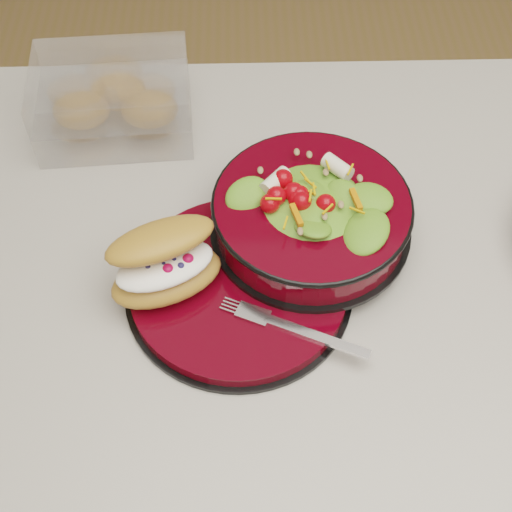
{
  "coord_description": "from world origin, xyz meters",
  "views": [
    {
      "loc": [
        0.01,
        -0.49,
        1.58
      ],
      "look_at": [
        0.02,
        -0.02,
        0.94
      ],
      "focal_mm": 50.0,
      "sensor_mm": 36.0,
      "label": 1
    }
  ],
  "objects_px": {
    "island_counter": "(241,421)",
    "croissant": "(165,262)",
    "salad_bowl": "(312,209)",
    "fork": "(297,330)",
    "pastry_box": "(114,100)",
    "dinner_plate": "(240,287)"
  },
  "relations": [
    {
      "from": "island_counter",
      "to": "croissant",
      "type": "xyz_separation_m",
      "value": [
        -0.07,
        -0.03,
        0.5
      ]
    },
    {
      "from": "croissant",
      "to": "fork",
      "type": "bearing_deg",
      "value": -48.39
    },
    {
      "from": "pastry_box",
      "to": "croissant",
      "type": "bearing_deg",
      "value": -76.98
    },
    {
      "from": "dinner_plate",
      "to": "croissant",
      "type": "height_order",
      "value": "croissant"
    },
    {
      "from": "island_counter",
      "to": "pastry_box",
      "type": "distance_m",
      "value": 0.57
    },
    {
      "from": "island_counter",
      "to": "pastry_box",
      "type": "xyz_separation_m",
      "value": [
        -0.16,
        0.24,
        0.49
      ]
    },
    {
      "from": "island_counter",
      "to": "salad_bowl",
      "type": "height_order",
      "value": "salad_bowl"
    },
    {
      "from": "dinner_plate",
      "to": "croissant",
      "type": "distance_m",
      "value": 0.09
    },
    {
      "from": "fork",
      "to": "pastry_box",
      "type": "relative_size",
      "value": 0.69
    },
    {
      "from": "island_counter",
      "to": "pastry_box",
      "type": "bearing_deg",
      "value": 122.88
    },
    {
      "from": "salad_bowl",
      "to": "croissant",
      "type": "xyz_separation_m",
      "value": [
        -0.16,
        -0.07,
        -0.0
      ]
    },
    {
      "from": "island_counter",
      "to": "croissant",
      "type": "relative_size",
      "value": 8.67
    },
    {
      "from": "salad_bowl",
      "to": "fork",
      "type": "xyz_separation_m",
      "value": [
        -0.02,
        -0.14,
        -0.03
      ]
    },
    {
      "from": "salad_bowl",
      "to": "fork",
      "type": "relative_size",
      "value": 1.65
    },
    {
      "from": "dinner_plate",
      "to": "salad_bowl",
      "type": "distance_m",
      "value": 0.12
    },
    {
      "from": "island_counter",
      "to": "croissant",
      "type": "distance_m",
      "value": 0.51
    },
    {
      "from": "island_counter",
      "to": "fork",
      "type": "distance_m",
      "value": 0.48
    },
    {
      "from": "salad_bowl",
      "to": "pastry_box",
      "type": "bearing_deg",
      "value": 140.33
    },
    {
      "from": "dinner_plate",
      "to": "fork",
      "type": "xyz_separation_m",
      "value": [
        0.06,
        -0.06,
        0.01
      ]
    },
    {
      "from": "croissant",
      "to": "pastry_box",
      "type": "relative_size",
      "value": 0.68
    },
    {
      "from": "dinner_plate",
      "to": "island_counter",
      "type": "bearing_deg",
      "value": 99.23
    },
    {
      "from": "dinner_plate",
      "to": "fork",
      "type": "height_order",
      "value": "fork"
    }
  ]
}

